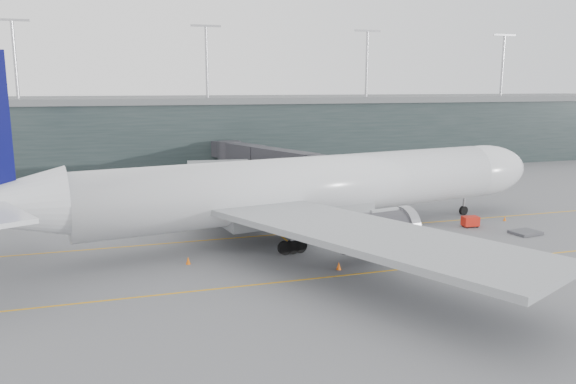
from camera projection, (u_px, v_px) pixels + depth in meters
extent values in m
plane|color=slate|center=(232.00, 229.00, 69.71)|extent=(320.00, 320.00, 0.00)
cube|color=orange|center=(239.00, 238.00, 65.95)|extent=(160.00, 0.25, 0.02)
cube|color=orange|center=(276.00, 282.00, 50.92)|extent=(160.00, 0.25, 0.02)
cube|color=orange|center=(238.00, 197.00, 89.93)|extent=(0.25, 60.00, 0.02)
cube|color=#1F2A2A|center=(179.00, 135.00, 122.86)|extent=(240.00, 35.00, 14.00)
cube|color=#5A5D5F|center=(177.00, 100.00, 121.44)|extent=(240.00, 36.00, 1.20)
cylinder|color=#9E9EA3|center=(15.00, 61.00, 102.01)|extent=(0.60, 0.60, 14.00)
cylinder|color=#9E9EA3|center=(207.00, 63.00, 112.11)|extent=(0.60, 0.60, 14.00)
cylinder|color=#9E9EA3|center=(367.00, 65.00, 122.21)|extent=(0.60, 0.60, 14.00)
cylinder|color=#9E9EA3|center=(502.00, 66.00, 132.31)|extent=(0.60, 0.60, 14.00)
cylinder|color=silver|center=(306.00, 187.00, 65.38)|extent=(52.48, 15.73, 7.01)
ellipsoid|color=silver|center=(481.00, 171.00, 77.67)|extent=(15.71, 9.41, 7.01)
cube|color=gray|center=(297.00, 210.00, 65.38)|extent=(18.80, 8.64, 2.26)
cube|color=black|center=(504.00, 161.00, 79.37)|extent=(3.03, 3.77, 0.91)
cube|color=gray|center=(368.00, 235.00, 48.71)|extent=(23.43, 33.97, 0.62)
cylinder|color=#3B3B40|center=(375.00, 231.00, 57.53)|extent=(8.48, 5.24, 3.96)
cube|color=gray|center=(225.00, 177.00, 79.45)|extent=(13.69, 33.72, 0.62)
cylinder|color=#3B3B40|center=(282.00, 195.00, 76.37)|extent=(8.48, 5.24, 3.96)
cylinder|color=black|center=(463.00, 211.00, 77.42)|extent=(1.30, 0.66, 1.24)
cylinder|color=#9E9EA3|center=(464.00, 205.00, 77.26)|extent=(0.34, 0.34, 2.94)
cylinder|color=black|center=(292.00, 247.00, 59.59)|extent=(1.55, 0.81, 1.47)
cylinder|color=black|center=(252.00, 225.00, 69.11)|extent=(1.55, 0.81, 1.47)
cube|color=#2F2E34|center=(394.00, 176.00, 75.17)|extent=(4.83, 5.08, 3.14)
cube|color=#2F2E34|center=(345.00, 169.00, 82.28)|extent=(8.03, 14.57, 2.80)
cube|color=#2F2E34|center=(284.00, 159.00, 93.42)|extent=(8.29, 14.68, 2.92)
cube|color=#2F2E34|center=(235.00, 151.00, 104.55)|extent=(8.55, 14.78, 3.03)
cylinder|color=#9E9EA3|center=(341.00, 191.00, 83.53)|extent=(0.56, 0.56, 4.26)
cube|color=#3B3B40|center=(341.00, 202.00, 83.85)|extent=(2.71, 2.40, 0.78)
cylinder|color=#2F2E34|center=(300.00, 146.00, 113.11)|extent=(4.49, 4.49, 3.36)
cylinder|color=#2F2E34|center=(300.00, 164.00, 113.78)|extent=(2.02, 2.02, 4.04)
cube|color=red|center=(470.00, 221.00, 70.76)|extent=(2.09, 1.41, 1.19)
cylinder|color=black|center=(467.00, 227.00, 70.27)|extent=(0.37, 0.16, 0.36)
cylinder|color=black|center=(477.00, 226.00, 70.60)|extent=(0.37, 0.16, 0.36)
cylinder|color=black|center=(463.00, 225.00, 71.14)|extent=(0.37, 0.16, 0.36)
cylinder|color=black|center=(473.00, 224.00, 71.47)|extent=(0.37, 0.16, 0.36)
cube|color=#3C3C42|center=(525.00, 232.00, 67.53)|extent=(3.62, 3.08, 0.33)
cube|color=#3B3B40|center=(182.00, 215.00, 77.08)|extent=(2.23, 1.90, 0.20)
cube|color=#A1A7AC|center=(182.00, 208.00, 76.91)|extent=(1.82, 1.74, 1.50)
cube|color=#254693|center=(182.00, 203.00, 76.76)|extent=(1.88, 1.80, 0.08)
cube|color=#3B3B40|center=(191.00, 209.00, 80.29)|extent=(2.39, 2.06, 0.21)
cube|color=#A3A7AE|center=(191.00, 203.00, 80.11)|extent=(1.96, 1.88, 1.56)
cube|color=#254693|center=(191.00, 197.00, 79.96)|extent=(2.02, 1.94, 0.08)
cube|color=#3B3B40|center=(206.00, 210.00, 79.79)|extent=(2.25, 2.05, 0.18)
cube|color=#B8BCC5|center=(206.00, 205.00, 79.64)|extent=(1.87, 1.83, 1.37)
cube|color=#254693|center=(205.00, 200.00, 79.50)|extent=(1.93, 1.89, 0.07)
cone|color=orange|center=(505.00, 219.00, 74.07)|extent=(0.40, 0.40, 0.64)
cone|color=#FF5F0E|center=(339.00, 266.00, 54.44)|extent=(0.48, 0.48, 0.77)
cone|color=#DC440C|center=(267.00, 203.00, 83.59)|extent=(0.43, 0.43, 0.68)
cone|color=#D3580B|center=(188.00, 260.00, 56.11)|extent=(0.49, 0.49, 0.79)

